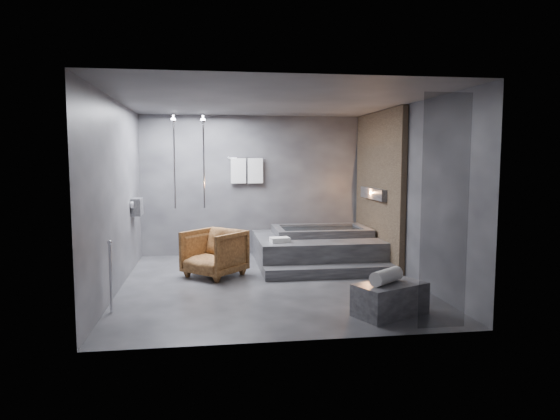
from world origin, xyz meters
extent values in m
plane|color=#2A2A2C|center=(0.00, 0.00, 0.00)|extent=(5.00, 5.00, 0.00)
cube|color=#464648|center=(0.00, 0.00, 2.80)|extent=(4.50, 5.00, 0.04)
cube|color=#333338|center=(0.00, 2.50, 1.40)|extent=(4.50, 0.04, 2.80)
cube|color=#333338|center=(0.00, -2.50, 1.40)|extent=(4.50, 0.04, 2.80)
cube|color=#333338|center=(-2.25, 0.00, 1.40)|extent=(0.04, 5.00, 2.80)
cube|color=#333338|center=(2.25, 0.00, 1.40)|extent=(0.04, 5.00, 2.80)
cube|color=#987B59|center=(2.19, 1.25, 1.40)|extent=(0.10, 2.40, 2.78)
cube|color=#FF9938|center=(2.11, 1.25, 1.30)|extent=(0.14, 1.20, 0.20)
cube|color=slate|center=(-2.16, 1.40, 1.10)|extent=(0.16, 0.42, 0.30)
imported|color=beige|center=(-2.15, 1.30, 1.05)|extent=(0.08, 0.08, 0.21)
imported|color=beige|center=(-2.15, 1.50, 1.03)|extent=(0.07, 0.07, 0.15)
cylinder|color=silver|center=(-1.00, 2.05, 1.90)|extent=(0.04, 0.04, 1.80)
cylinder|color=silver|center=(-1.55, 2.05, 1.90)|extent=(0.04, 0.04, 1.80)
cylinder|color=silver|center=(-0.15, 2.44, 1.95)|extent=(0.75, 0.02, 0.02)
cube|color=white|center=(-0.32, 2.42, 1.70)|extent=(0.30, 0.06, 0.50)
cube|color=white|center=(0.02, 2.42, 1.70)|extent=(0.30, 0.06, 0.50)
cylinder|color=silver|center=(-2.15, -1.20, 0.45)|extent=(0.04, 0.04, 0.90)
cube|color=black|center=(1.65, -2.45, 1.35)|extent=(0.55, 0.01, 2.60)
cube|color=#2E2E31|center=(1.05, 1.45, 0.25)|extent=(2.20, 2.00, 0.50)
cube|color=#2E2E31|center=(1.05, 0.27, 0.09)|extent=(2.20, 0.36, 0.18)
cube|color=#333336|center=(1.30, -1.79, 0.20)|extent=(1.01, 0.81, 0.40)
imported|color=#472811|center=(-0.84, 0.62, 0.39)|extent=(1.19, 1.19, 0.78)
cylinder|color=white|center=(1.25, -1.78, 0.49)|extent=(0.51, 0.46, 0.18)
cube|color=silver|center=(0.29, 0.86, 0.54)|extent=(0.35, 0.27, 0.09)
camera|label=1|loc=(-0.92, -7.58, 1.94)|focal=32.00mm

